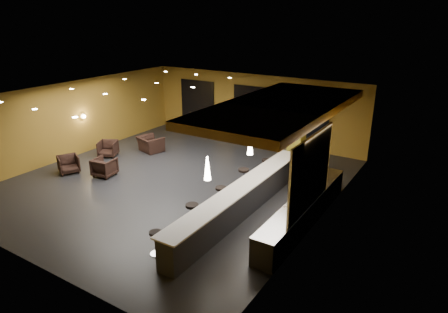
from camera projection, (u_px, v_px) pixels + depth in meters
The scene contains 34 objects.
floor at pixel (176, 182), 16.20m from camera, with size 12.00×13.00×0.10m, color black.
ceiling at pixel (172, 94), 14.97m from camera, with size 12.00×13.00×0.10m, color black.
wall_back at pixel (253, 108), 20.79m from camera, with size 12.00×0.10×3.50m, color olive.
wall_front at pixel (15, 205), 10.37m from camera, with size 12.00×0.10×3.50m, color olive.
wall_left at pixel (72, 119), 18.61m from camera, with size 0.10×13.00×3.50m, color olive.
wall_right at pixel (324, 171), 12.56m from camera, with size 0.10×13.00×3.50m, color olive.
wood_soffit at pixel (280, 107), 13.83m from camera, with size 3.60×8.00×0.28m, color olive.
window_left at pixel (198, 102), 22.47m from camera, with size 2.20×0.06×2.40m, color black.
window_center at pixel (252, 109), 20.72m from camera, with size 2.20×0.06×2.40m, color black.
window_right at pixel (307, 117), 19.22m from camera, with size 2.20×0.06×2.40m, color black.
tile_backsplash at pixel (311, 173), 11.72m from camera, with size 0.06×3.20×2.40m, color white.
bar_counter at pixel (242, 201), 13.39m from camera, with size 0.60×8.00×1.00m, color black.
bar_top at pixel (242, 186), 13.21m from camera, with size 0.78×8.10×0.05m, color beige.
prep_counter at pixel (304, 212), 12.81m from camera, with size 0.70×6.00×0.86m, color black.
prep_top at pixel (304, 199), 12.65m from camera, with size 0.72×6.00×0.03m, color silver.
wall_shelf_lower at pixel (303, 187), 11.77m from camera, with size 0.30×1.50×0.03m, color silver.
wall_shelf_upper at pixel (304, 173), 11.61m from camera, with size 0.30×1.50×0.03m, color silver.
column at pixel (297, 132), 16.62m from camera, with size 0.60×0.60×3.50m, color olive.
wall_sconce at pixel (83, 116), 18.90m from camera, with size 0.22×0.22×0.22m, color #FFE5B2.
pendant_0 at pixel (207, 168), 11.17m from camera, with size 0.20×0.20×0.70m, color white.
pendant_1 at pixel (250, 144), 13.15m from camera, with size 0.20×0.20×0.70m, color white.
pendant_2 at pixel (282, 127), 15.14m from camera, with size 0.20×0.20×0.70m, color white.
staff_a at pixel (300, 171), 14.80m from camera, with size 0.66×0.43×1.81m, color black.
staff_b at pixel (312, 166), 15.47m from camera, with size 0.81×0.63×1.66m, color black.
staff_c at pixel (310, 174), 14.89m from camera, with size 0.76×0.49×1.55m, color black.
armchair_a at pixel (69, 164), 16.94m from camera, with size 0.80×0.82×0.75m, color black.
armchair_b at pixel (104, 167), 16.60m from camera, with size 0.83×0.85×0.78m, color black.
armchair_c at pixel (108, 149), 18.86m from camera, with size 0.80×0.83×0.75m, color black.
armchair_d at pixel (150, 144), 19.54m from camera, with size 1.15×1.00×0.74m, color black.
bar_stool_0 at pixel (156, 240), 11.16m from camera, with size 0.37×0.37×0.73m.
bar_stool_1 at pixel (192, 213), 12.48m from camera, with size 0.43×0.43×0.85m.
bar_stool_2 at pixel (221, 195), 13.82m from camera, with size 0.40×0.40×0.79m.
bar_stool_3 at pixel (243, 176), 15.24m from camera, with size 0.43×0.43×0.85m.
bar_stool_4 at pixel (266, 165), 16.57m from camera, with size 0.37×0.37×0.73m.
Camera 1 is at (9.57, -11.54, 6.48)m, focal length 32.00 mm.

